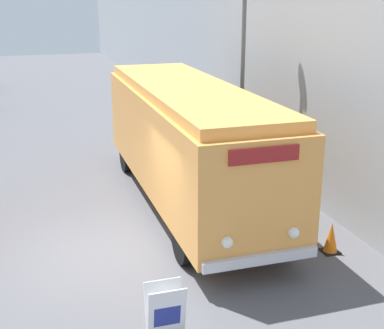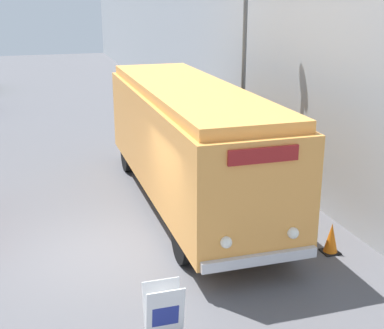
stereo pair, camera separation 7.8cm
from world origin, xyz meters
TOP-DOWN VIEW (x-y plane):
  - ground_plane at (0.00, 0.00)m, footprint 80.00×80.00m
  - building_wall_right at (5.85, 10.00)m, footprint 0.30×60.00m
  - vintage_bus at (2.63, 2.26)m, footprint 2.40×9.15m
  - sign_board at (0.56, -3.31)m, footprint 0.60×0.38m
  - streetlamp at (4.60, 3.48)m, footprint 0.36×0.36m
  - traffic_cone at (4.71, -1.36)m, footprint 0.36×0.36m

SIDE VIEW (x-z plane):
  - ground_plane at x=0.00m, z-range 0.00..0.00m
  - traffic_cone at x=4.71m, z-range -0.01..0.67m
  - sign_board at x=0.56m, z-range -0.02..1.01m
  - vintage_bus at x=2.63m, z-range 0.21..3.33m
  - building_wall_right at x=5.85m, z-range 0.00..8.36m
  - streetlamp at x=4.60m, z-range 0.97..7.70m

